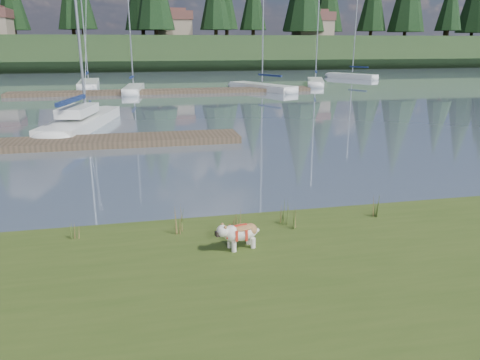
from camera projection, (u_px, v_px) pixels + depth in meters
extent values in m
plane|color=slate|center=(142.00, 94.00, 40.37)|extent=(200.00, 200.00, 0.00)
cube|color=#3B4D1A|center=(177.00, 346.00, 6.57)|extent=(60.00, 9.00, 0.35)
cube|color=#203419|center=(138.00, 53.00, 79.97)|extent=(200.00, 20.00, 5.00)
cylinder|color=silver|center=(234.00, 247.00, 9.11)|extent=(0.10, 0.10, 0.21)
cylinder|color=silver|center=(230.00, 243.00, 9.29)|extent=(0.10, 0.10, 0.21)
cylinder|color=silver|center=(253.00, 243.00, 9.27)|extent=(0.10, 0.10, 0.21)
cylinder|color=silver|center=(249.00, 239.00, 9.45)|extent=(0.10, 0.10, 0.21)
ellipsoid|color=silver|center=(242.00, 232.00, 9.22)|extent=(0.74, 0.48, 0.32)
ellipsoid|color=#A26D3C|center=(242.00, 228.00, 9.19)|extent=(0.54, 0.42, 0.11)
ellipsoid|color=silver|center=(222.00, 231.00, 9.03)|extent=(0.29, 0.29, 0.24)
cube|color=black|center=(217.00, 234.00, 9.00)|extent=(0.10, 0.13, 0.09)
cube|color=white|center=(82.00, 123.00, 24.31)|extent=(3.58, 8.38, 0.70)
ellipsoid|color=white|center=(104.00, 112.00, 28.23)|extent=(2.22, 2.56, 0.70)
cube|color=#14224C|center=(71.00, 100.00, 22.77)|extent=(1.00, 3.67, 0.20)
cube|color=white|center=(78.00, 111.00, 23.65)|extent=(1.91, 3.18, 0.45)
cube|color=#4C3D2C|center=(53.00, 143.00, 19.83)|extent=(16.00, 2.00, 0.30)
cube|color=#4C3D2C|center=(165.00, 91.00, 40.73)|extent=(26.00, 2.20, 0.30)
cube|color=white|center=(89.00, 84.00, 46.54)|extent=(2.14, 7.99, 0.70)
ellipsoid|color=white|center=(91.00, 81.00, 50.21)|extent=(1.82, 2.23, 0.70)
cylinder|color=silver|center=(82.00, 13.00, 44.63)|extent=(0.12, 0.12, 12.37)
cube|color=#14224C|center=(87.00, 73.00, 45.21)|extent=(0.34, 3.15, 0.20)
cube|color=white|center=(134.00, 90.00, 41.21)|extent=(1.96, 6.18, 0.70)
ellipsoid|color=white|center=(137.00, 87.00, 44.10)|extent=(1.48, 1.78, 0.70)
cylinder|color=silver|center=(130.00, 26.00, 39.69)|extent=(0.12, 0.12, 9.56)
cube|color=#14224C|center=(132.00, 77.00, 40.08)|extent=(0.43, 2.42, 0.20)
cube|color=white|center=(262.00, 88.00, 43.22)|extent=(4.93, 7.67, 0.70)
ellipsoid|color=white|center=(237.00, 85.00, 46.11)|extent=(2.42, 2.62, 0.70)
cylinder|color=silver|center=(263.00, 14.00, 41.38)|extent=(0.12, 0.12, 11.81)
cube|color=#14224C|center=(270.00, 75.00, 42.09)|extent=(1.52, 2.83, 0.20)
cube|color=white|center=(315.00, 83.00, 48.64)|extent=(3.73, 6.91, 0.70)
ellipsoid|color=white|center=(315.00, 80.00, 51.86)|extent=(2.01, 2.24, 0.70)
cylinder|color=silver|center=(318.00, 24.00, 46.99)|extent=(0.12, 0.12, 10.46)
cube|color=#14224C|center=(316.00, 72.00, 47.42)|extent=(1.09, 2.61, 0.20)
cube|color=white|center=(352.00, 77.00, 57.23)|extent=(4.52, 6.21, 0.70)
ellipsoid|color=white|center=(331.00, 75.00, 59.46)|extent=(2.09, 2.21, 0.70)
cylinder|color=silver|center=(355.00, 31.00, 55.71)|extent=(0.12, 0.12, 9.50)
cube|color=#14224C|center=(359.00, 67.00, 56.28)|extent=(1.48, 2.28, 0.20)
cone|color=#475B23|center=(175.00, 221.00, 9.94)|extent=(0.03, 0.03, 0.55)
cone|color=brown|center=(180.00, 224.00, 9.91)|extent=(0.03, 0.03, 0.44)
cone|color=#475B23|center=(177.00, 219.00, 9.97)|extent=(0.03, 0.03, 0.61)
cone|color=brown|center=(182.00, 225.00, 9.96)|extent=(0.03, 0.03, 0.39)
cone|color=#475B23|center=(176.00, 223.00, 9.87)|extent=(0.03, 0.03, 0.50)
cone|color=#475B23|center=(235.00, 219.00, 10.29)|extent=(0.03, 0.03, 0.37)
cone|color=brown|center=(240.00, 221.00, 10.26)|extent=(0.03, 0.03, 0.30)
cone|color=#475B23|center=(237.00, 218.00, 10.33)|extent=(0.03, 0.03, 0.41)
cone|color=brown|center=(241.00, 221.00, 10.31)|extent=(0.03, 0.03, 0.26)
cone|color=#475B23|center=(236.00, 221.00, 10.23)|extent=(0.03, 0.03, 0.33)
cone|color=#475B23|center=(281.00, 210.00, 10.43)|extent=(0.03, 0.03, 0.67)
cone|color=brown|center=(287.00, 213.00, 10.41)|extent=(0.03, 0.03, 0.53)
cone|color=#475B23|center=(283.00, 208.00, 10.46)|extent=(0.03, 0.03, 0.73)
cone|color=brown|center=(287.00, 214.00, 10.46)|extent=(0.03, 0.03, 0.47)
cone|color=#475B23|center=(283.00, 212.00, 10.37)|extent=(0.03, 0.03, 0.60)
cone|color=#475B23|center=(72.00, 226.00, 9.73)|extent=(0.03, 0.03, 0.52)
cone|color=brown|center=(77.00, 229.00, 9.70)|extent=(0.03, 0.03, 0.41)
cone|color=#475B23|center=(75.00, 224.00, 9.76)|extent=(0.03, 0.03, 0.57)
cone|color=brown|center=(79.00, 229.00, 9.75)|extent=(0.03, 0.03, 0.36)
cone|color=#475B23|center=(73.00, 228.00, 9.67)|extent=(0.03, 0.03, 0.47)
cone|color=#475B23|center=(293.00, 218.00, 10.22)|extent=(0.03, 0.03, 0.46)
cone|color=brown|center=(298.00, 221.00, 10.19)|extent=(0.03, 0.03, 0.37)
cone|color=#475B23|center=(295.00, 216.00, 10.26)|extent=(0.03, 0.03, 0.51)
cone|color=brown|center=(299.00, 221.00, 10.24)|extent=(0.03, 0.03, 0.32)
cone|color=#475B23|center=(295.00, 220.00, 10.16)|extent=(0.03, 0.03, 0.42)
cone|color=#475B23|center=(373.00, 206.00, 10.94)|extent=(0.03, 0.03, 0.50)
cone|color=brown|center=(379.00, 208.00, 10.91)|extent=(0.03, 0.03, 0.40)
cone|color=#475B23|center=(375.00, 204.00, 10.97)|extent=(0.03, 0.03, 0.55)
cone|color=brown|center=(379.00, 209.00, 10.96)|extent=(0.03, 0.03, 0.35)
cone|color=#475B23|center=(376.00, 208.00, 10.88)|extent=(0.03, 0.03, 0.45)
cube|color=#33281C|center=(161.00, 233.00, 10.73)|extent=(60.00, 0.50, 0.14)
cylinder|color=#382619|center=(74.00, 32.00, 76.05)|extent=(0.60, 0.60, 1.80)
cylinder|color=#382619|center=(156.00, 31.00, 73.05)|extent=(0.60, 0.60, 1.80)
cylinder|color=#382619|center=(227.00, 32.00, 79.23)|extent=(0.60, 0.60, 1.80)
cone|color=black|center=(227.00, 1.00, 77.82)|extent=(3.96, 3.96, 9.00)
cylinder|color=#382619|center=(304.00, 32.00, 79.98)|extent=(0.60, 0.60, 1.80)
cylinder|color=#382619|center=(371.00, 33.00, 85.62)|extent=(0.60, 0.60, 1.80)
cylinder|color=#382619|center=(447.00, 33.00, 84.49)|extent=(0.60, 0.60, 1.80)
cone|color=black|center=(451.00, 0.00, 82.90)|extent=(4.62, 4.62, 10.50)
cube|color=gray|center=(173.00, 29.00, 78.20)|extent=(6.00, 5.00, 2.80)
cube|color=brown|center=(172.00, 16.00, 77.61)|extent=(6.30, 5.30, 1.40)
cube|color=brown|center=(172.00, 10.00, 77.38)|extent=(4.20, 3.60, 0.70)
cube|color=gray|center=(313.00, 29.00, 81.18)|extent=(6.00, 5.00, 2.80)
cube|color=brown|center=(313.00, 17.00, 80.58)|extent=(6.30, 5.30, 1.40)
cube|color=brown|center=(313.00, 12.00, 80.35)|extent=(4.20, 3.60, 0.70)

